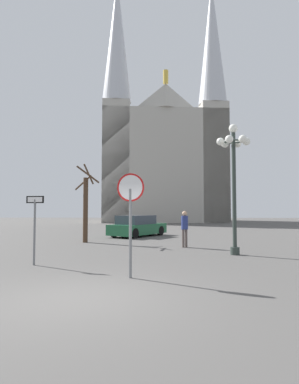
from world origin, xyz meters
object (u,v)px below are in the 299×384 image
Objects in this scene: stop_sign at (131,205)px; bare_tree at (86,206)px; cathedral at (163,151)px; pedestrian_walking at (185,225)px; street_lamp at (234,166)px; one_way_arrow_sign at (35,221)px; parked_car_near_green at (137,226)px.

stop_sign is 9.41m from bare_tree.
cathedral reaches higher than pedestrian_walking.
street_lamp is at bearing -84.86° from cathedral.
stop_sign is at bearing -28.07° from one_way_arrow_sign.
street_lamp is at bearing 20.88° from one_way_arrow_sign.
pedestrian_walking is (5.24, -2.00, -0.93)m from bare_tree.
cathedral is 20.37× the size of pedestrian_walking.
bare_tree is at bearing 90.63° from one_way_arrow_sign.
pedestrian_walking is (1.86, 6.78, -0.89)m from stop_sign.
bare_tree reaches higher than pedestrian_walking.
pedestrian_walking is at bearing -65.36° from parked_car_near_green.
cathedral is 8.22× the size of bare_tree.
street_lamp reaches higher than stop_sign.
one_way_arrow_sign is (-3.31, 1.77, -0.52)m from stop_sign.
street_lamp is 9.93m from parked_car_near_green.
bare_tree is (-3.39, 8.78, 0.05)m from stop_sign.
cathedral is 37.09m from one_way_arrow_sign.
street_lamp is (7.00, 2.67, 2.11)m from one_way_arrow_sign.
one_way_arrow_sign is 7.04m from bare_tree.
parked_car_near_green is (-0.89, 12.77, -1.27)m from stop_sign.
bare_tree is 0.91× the size of parked_car_near_green.
street_lamp is at bearing -52.01° from pedestrian_walking.
cathedral reaches higher than one_way_arrow_sign.
bare_tree is (-4.10, -28.80, -8.22)m from cathedral.
parked_car_near_green is at bearing 58.00° from bare_tree.
stop_sign reaches higher than parked_car_near_green.
pedestrian_walking is at bearing 44.14° from one_way_arrow_sign.
one_way_arrow_sign reaches higher than parked_car_near_green.
cathedral is at bearing 81.90° from bare_tree.
pedestrian_walking is (2.75, -5.99, 0.38)m from parked_car_near_green.
stop_sign is 0.65× the size of bare_tree.
stop_sign is at bearing -86.00° from parked_car_near_green.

